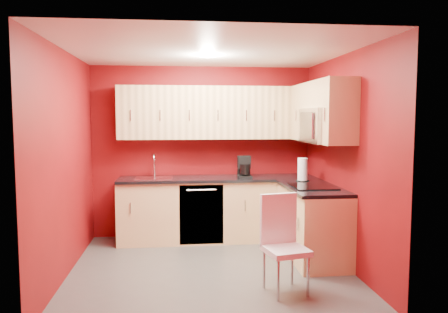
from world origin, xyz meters
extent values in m
plane|color=#454340|center=(0.00, 0.00, 0.00)|extent=(3.20, 3.20, 0.00)
plane|color=white|center=(0.00, 0.00, 2.50)|extent=(3.20, 3.20, 0.00)
plane|color=maroon|center=(0.00, 1.50, 1.25)|extent=(3.20, 0.00, 3.20)
plane|color=maroon|center=(0.00, -1.50, 1.25)|extent=(3.20, 0.00, 3.20)
plane|color=maroon|center=(-1.60, 0.00, 1.25)|extent=(0.00, 3.00, 3.00)
plane|color=maroon|center=(1.60, 0.00, 1.25)|extent=(0.00, 3.00, 3.00)
cube|color=#EED388|center=(0.20, 1.20, 0.43)|extent=(2.80, 0.60, 0.87)
cube|color=#EED388|center=(1.30, 0.25, 0.43)|extent=(0.60, 1.30, 0.87)
cube|color=black|center=(0.20, 1.19, 0.89)|extent=(2.80, 0.63, 0.04)
cube|color=black|center=(1.29, 0.23, 0.89)|extent=(0.63, 1.27, 0.04)
cube|color=#DBB77C|center=(0.20, 1.32, 1.83)|extent=(2.80, 0.35, 0.75)
cube|color=#DBB77C|center=(1.43, 0.86, 1.83)|extent=(0.35, 0.57, 0.75)
cube|color=#DBB77C|center=(1.43, -0.29, 1.83)|extent=(0.35, 0.22, 0.75)
cube|color=#DBB77C|center=(1.43, 0.20, 2.04)|extent=(0.35, 0.76, 0.33)
cube|color=silver|center=(1.40, 0.20, 1.66)|extent=(0.40, 0.76, 0.42)
cube|color=black|center=(1.21, 0.20, 1.66)|extent=(0.02, 0.62, 0.33)
cylinder|color=silver|center=(1.19, -0.03, 1.66)|extent=(0.02, 0.02, 0.29)
cube|color=black|center=(1.28, 0.20, 0.92)|extent=(0.50, 0.55, 0.01)
cube|color=silver|center=(-0.70, 1.18, 0.91)|extent=(0.52, 0.42, 0.02)
cylinder|color=silver|center=(-0.70, 1.38, 1.04)|extent=(0.02, 0.02, 0.26)
torus|color=silver|center=(-0.70, 1.31, 1.17)|extent=(0.02, 0.16, 0.16)
cylinder|color=silver|center=(-0.70, 1.24, 1.11)|extent=(0.02, 0.02, 0.12)
cube|color=black|center=(-0.05, 0.91, 0.43)|extent=(0.60, 0.02, 0.82)
cylinder|color=white|center=(0.00, 0.30, 2.48)|extent=(0.20, 0.20, 0.01)
camera|label=1|loc=(-0.37, -4.95, 1.76)|focal=35.00mm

